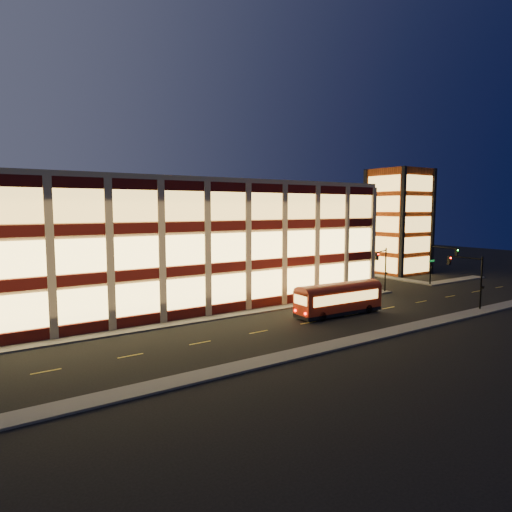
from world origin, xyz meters
TOP-DOWN VIEW (x-y plane):
  - ground at (0.00, 0.00)m, footprint 200.00×200.00m
  - sidewalk_office_south at (-3.00, 1.00)m, footprint 54.00×2.00m
  - sidewalk_office_east at (23.00, 17.00)m, footprint 2.00×30.00m
  - sidewalk_tower_south at (40.00, 1.00)m, footprint 14.00×2.00m
  - sidewalk_tower_west at (34.00, 17.00)m, footprint 2.00×30.00m
  - sidewalk_near at (0.00, -13.00)m, footprint 100.00×2.00m
  - office_building at (-2.91, 16.91)m, footprint 50.45×30.45m
  - stair_tower at (39.95, 11.95)m, footprint 8.60×8.60m
  - traffic_signal_far at (22.21, 0.24)m, footprint 3.79×1.87m
  - traffic_signal_right at (33.50, -0.62)m, footprint 1.20×4.37m
  - traffic_signal_near at (23.50, -11.03)m, footprint 0.32×4.45m
  - trolley_bus at (8.92, -5.19)m, footprint 10.30×2.99m

SIDE VIEW (x-z plane):
  - ground at x=0.00m, z-range 0.00..0.00m
  - sidewalk_office_south at x=-3.00m, z-range 0.00..0.15m
  - sidewalk_office_east at x=23.00m, z-range 0.00..0.15m
  - sidewalk_tower_south at x=40.00m, z-range 0.00..0.15m
  - sidewalk_tower_west at x=34.00m, z-range 0.00..0.15m
  - sidewalk_near at x=0.00m, z-range 0.00..0.15m
  - trolley_bus at x=8.92m, z-range 0.19..3.65m
  - traffic_signal_right at x=33.50m, z-range 1.10..7.10m
  - traffic_signal_far at x=22.21m, z-range 1.11..7.11m
  - traffic_signal_near at x=23.50m, z-range 1.13..7.13m
  - office_building at x=-2.91m, z-range 0.00..14.50m
  - stair_tower at x=39.95m, z-range -0.01..17.99m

